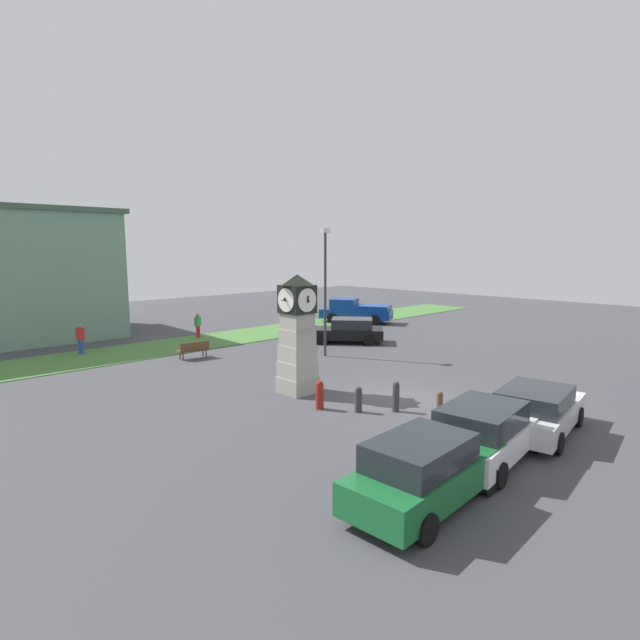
{
  "coord_description": "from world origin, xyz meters",
  "views": [
    {
      "loc": [
        -15.08,
        -11.27,
        5.68
      ],
      "look_at": [
        -0.88,
        3.29,
        2.79
      ],
      "focal_mm": 28.0,
      "sensor_mm": 36.0,
      "label": 1
    }
  ],
  "objects_px": {
    "bollard_mid_row": "(396,396)",
    "pedestrian_near_bench": "(80,337)",
    "bollard_end_row": "(320,395)",
    "street_lamp_near_road": "(325,284)",
    "car_navy_sedan": "(425,470)",
    "car_by_building": "(536,410)",
    "pickup_truck": "(356,311)",
    "pedestrian_crossing_lot": "(198,324)",
    "car_end_of_row": "(348,330)",
    "bollard_far_row": "(358,399)",
    "bench": "(194,349)",
    "clock_tower": "(297,336)",
    "car_near_tower": "(485,432)",
    "bollard_near_tower": "(440,404)"
  },
  "relations": [
    {
      "from": "bollard_mid_row",
      "to": "bollard_end_row",
      "type": "xyz_separation_m",
      "value": [
        -1.75,
        2.06,
        -0.02
      ]
    },
    {
      "from": "bollard_far_row",
      "to": "car_navy_sedan",
      "type": "relative_size",
      "value": 0.21
    },
    {
      "from": "bench",
      "to": "car_by_building",
      "type": "bearing_deg",
      "value": -83.13
    },
    {
      "from": "bollard_mid_row",
      "to": "pedestrian_near_bench",
      "type": "bearing_deg",
      "value": 104.29
    },
    {
      "from": "bollard_end_row",
      "to": "pedestrian_crossing_lot",
      "type": "distance_m",
      "value": 16.39
    },
    {
      "from": "pickup_truck",
      "to": "bench",
      "type": "bearing_deg",
      "value": -170.41
    },
    {
      "from": "bench",
      "to": "bollard_near_tower",
      "type": "bearing_deg",
      "value": -84.74
    },
    {
      "from": "bollard_end_row",
      "to": "street_lamp_near_road",
      "type": "xyz_separation_m",
      "value": [
        6.5,
        6.25,
        3.35
      ]
    },
    {
      "from": "bollard_near_tower",
      "to": "pedestrian_near_bench",
      "type": "xyz_separation_m",
      "value": [
        -5.17,
        19.14,
        0.51
      ]
    },
    {
      "from": "bollard_mid_row",
      "to": "car_navy_sedan",
      "type": "relative_size",
      "value": 0.25
    },
    {
      "from": "bollard_far_row",
      "to": "car_navy_sedan",
      "type": "bearing_deg",
      "value": -125.61
    },
    {
      "from": "car_by_building",
      "to": "street_lamp_near_road",
      "type": "xyz_separation_m",
      "value": [
        3.36,
        12.64,
        3.12
      ]
    },
    {
      "from": "car_navy_sedan",
      "to": "car_by_building",
      "type": "distance_m",
      "value": 6.2
    },
    {
      "from": "bollard_near_tower",
      "to": "pedestrian_near_bench",
      "type": "distance_m",
      "value": 19.83
    },
    {
      "from": "street_lamp_near_road",
      "to": "car_end_of_row",
      "type": "bearing_deg",
      "value": 25.04
    },
    {
      "from": "car_near_tower",
      "to": "street_lamp_near_road",
      "type": "distance_m",
      "value": 14.38
    },
    {
      "from": "pickup_truck",
      "to": "bench",
      "type": "height_order",
      "value": "pickup_truck"
    },
    {
      "from": "bollard_end_row",
      "to": "bench",
      "type": "relative_size",
      "value": 0.64
    },
    {
      "from": "bollard_mid_row",
      "to": "clock_tower",
      "type": "bearing_deg",
      "value": 102.18
    },
    {
      "from": "street_lamp_near_road",
      "to": "clock_tower",
      "type": "bearing_deg",
      "value": -143.9
    },
    {
      "from": "car_near_tower",
      "to": "car_end_of_row",
      "type": "relative_size",
      "value": 1.0
    },
    {
      "from": "bench",
      "to": "street_lamp_near_road",
      "type": "xyz_separation_m",
      "value": [
        5.4,
        -4.33,
        3.36
      ]
    },
    {
      "from": "bollard_end_row",
      "to": "street_lamp_near_road",
      "type": "relative_size",
      "value": 0.16
    },
    {
      "from": "clock_tower",
      "to": "pedestrian_crossing_lot",
      "type": "distance_m",
      "value": 14.18
    },
    {
      "from": "car_by_building",
      "to": "pickup_truck",
      "type": "xyz_separation_m",
      "value": [
        13.68,
        19.63,
        0.17
      ]
    },
    {
      "from": "street_lamp_near_road",
      "to": "pedestrian_near_bench",
      "type": "bearing_deg",
      "value": 134.45
    },
    {
      "from": "car_end_of_row",
      "to": "car_by_building",
      "type": "bearing_deg",
      "value": -116.29
    },
    {
      "from": "clock_tower",
      "to": "bollard_far_row",
      "type": "distance_m",
      "value": 3.77
    },
    {
      "from": "bollard_far_row",
      "to": "car_by_building",
      "type": "height_order",
      "value": "car_by_building"
    },
    {
      "from": "pickup_truck",
      "to": "car_near_tower",
      "type": "bearing_deg",
      "value": -130.62
    },
    {
      "from": "clock_tower",
      "to": "car_near_tower",
      "type": "relative_size",
      "value": 1.02
    },
    {
      "from": "bench",
      "to": "pedestrian_near_bench",
      "type": "relative_size",
      "value": 0.99
    },
    {
      "from": "bollard_far_row",
      "to": "street_lamp_near_road",
      "type": "relative_size",
      "value": 0.14
    },
    {
      "from": "pedestrian_crossing_lot",
      "to": "pickup_truck",
      "type": "bearing_deg",
      "value": -11.58
    },
    {
      "from": "pedestrian_crossing_lot",
      "to": "bollard_near_tower",
      "type": "bearing_deg",
      "value": -96.08
    },
    {
      "from": "pickup_truck",
      "to": "pedestrian_near_bench",
      "type": "relative_size",
      "value": 3.44
    },
    {
      "from": "car_navy_sedan",
      "to": "pedestrian_near_bench",
      "type": "height_order",
      "value": "pedestrian_near_bench"
    },
    {
      "from": "bollard_far_row",
      "to": "car_end_of_row",
      "type": "distance_m",
      "value": 13.23
    },
    {
      "from": "bollard_end_row",
      "to": "street_lamp_near_road",
      "type": "height_order",
      "value": "street_lamp_near_road"
    },
    {
      "from": "car_navy_sedan",
      "to": "pedestrian_crossing_lot",
      "type": "bearing_deg",
      "value": 71.4
    },
    {
      "from": "car_end_of_row",
      "to": "bollard_end_row",
      "type": "bearing_deg",
      "value": -142.03
    },
    {
      "from": "bollard_end_row",
      "to": "car_by_building",
      "type": "distance_m",
      "value": 7.13
    },
    {
      "from": "pedestrian_crossing_lot",
      "to": "car_end_of_row",
      "type": "bearing_deg",
      "value": -53.15
    },
    {
      "from": "bollard_mid_row",
      "to": "car_near_tower",
      "type": "bearing_deg",
      "value": -111.36
    },
    {
      "from": "clock_tower",
      "to": "bollard_end_row",
      "type": "distance_m",
      "value": 2.88
    },
    {
      "from": "pickup_truck",
      "to": "bollard_mid_row",
      "type": "bearing_deg",
      "value": -134.6
    },
    {
      "from": "bollard_near_tower",
      "to": "car_by_building",
      "type": "bearing_deg",
      "value": -75.69
    },
    {
      "from": "car_navy_sedan",
      "to": "bench",
      "type": "distance_m",
      "value": 17.57
    },
    {
      "from": "bollard_far_row",
      "to": "pedestrian_near_bench",
      "type": "bearing_deg",
      "value": 101.77
    },
    {
      "from": "bollard_far_row",
      "to": "pedestrian_crossing_lot",
      "type": "xyz_separation_m",
      "value": [
        3.69,
        16.96,
        0.44
      ]
    }
  ]
}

